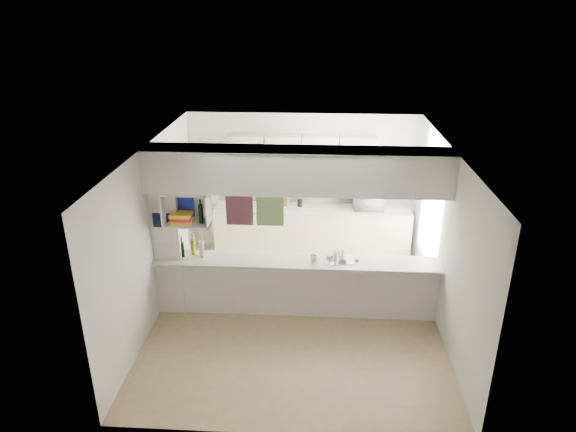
# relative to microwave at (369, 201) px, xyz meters

# --- Properties ---
(floor) EXTENTS (4.80, 4.80, 0.00)m
(floor) POSITION_rel_microwave_xyz_m (-1.22, -2.12, -1.07)
(floor) COLOR #927D54
(floor) RESTS_ON ground
(ceiling) EXTENTS (4.80, 4.80, 0.00)m
(ceiling) POSITION_rel_microwave_xyz_m (-1.22, -2.12, 1.53)
(ceiling) COLOR white
(ceiling) RESTS_ON wall_back
(wall_back) EXTENTS (4.20, 0.00, 4.20)m
(wall_back) POSITION_rel_microwave_xyz_m (-1.22, 0.28, 0.23)
(wall_back) COLOR silver
(wall_back) RESTS_ON floor
(wall_left) EXTENTS (0.00, 4.80, 4.80)m
(wall_left) POSITION_rel_microwave_xyz_m (-3.32, -2.12, 0.23)
(wall_left) COLOR silver
(wall_left) RESTS_ON floor
(wall_right) EXTENTS (0.00, 4.80, 4.80)m
(wall_right) POSITION_rel_microwave_xyz_m (0.88, -2.12, 0.23)
(wall_right) COLOR silver
(wall_right) RESTS_ON floor
(servery_partition) EXTENTS (4.20, 0.50, 2.60)m
(servery_partition) POSITION_rel_microwave_xyz_m (-1.40, -2.12, 0.59)
(servery_partition) COLOR silver
(servery_partition) RESTS_ON floor
(cubby_shelf) EXTENTS (0.65, 0.35, 0.50)m
(cubby_shelf) POSITION_rel_microwave_xyz_m (-2.79, -2.18, 0.64)
(cubby_shelf) COLOR white
(cubby_shelf) RESTS_ON bulkhead
(kitchen_run) EXTENTS (3.60, 0.63, 2.24)m
(kitchen_run) POSITION_rel_microwave_xyz_m (-1.06, 0.02, -0.24)
(kitchen_run) COLOR beige
(kitchen_run) RESTS_ON floor
(microwave) EXTENTS (0.55, 0.38, 0.30)m
(microwave) POSITION_rel_microwave_xyz_m (0.00, 0.00, 0.00)
(microwave) COLOR white
(microwave) RESTS_ON bench_top
(bowl) EXTENTS (0.26, 0.26, 0.06)m
(bowl) POSITION_rel_microwave_xyz_m (-0.04, -0.00, 0.18)
(bowl) COLOR #0D1D99
(bowl) RESTS_ON microwave
(dish_rack) EXTENTS (0.39, 0.31, 0.19)m
(dish_rack) POSITION_rel_microwave_xyz_m (-0.57, -2.10, -0.07)
(dish_rack) COLOR silver
(dish_rack) RESTS_ON breakfast_bar
(cup) EXTENTS (0.14, 0.14, 0.09)m
(cup) POSITION_rel_microwave_xyz_m (-0.97, -2.15, -0.09)
(cup) COLOR white
(cup) RESTS_ON dish_rack
(wine_bottles) EXTENTS (0.37, 0.15, 0.36)m
(wine_bottles) POSITION_rel_microwave_xyz_m (-2.77, -2.08, -0.02)
(wine_bottles) COLOR black
(wine_bottles) RESTS_ON breakfast_bar
(plastic_tubs) EXTENTS (0.48, 0.21, 0.06)m
(plastic_tubs) POSITION_rel_microwave_xyz_m (-0.64, -2.06, -0.12)
(plastic_tubs) COLOR silver
(plastic_tubs) RESTS_ON breakfast_bar
(utensil_jar) EXTENTS (0.10, 0.10, 0.13)m
(utensil_jar) POSITION_rel_microwave_xyz_m (-1.26, 0.03, -0.08)
(utensil_jar) COLOR black
(utensil_jar) RESTS_ON bench_top
(knife_block) EXTENTS (0.12, 0.11, 0.20)m
(knife_block) POSITION_rel_microwave_xyz_m (-1.53, 0.06, -0.05)
(knife_block) COLOR brown
(knife_block) RESTS_ON bench_top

